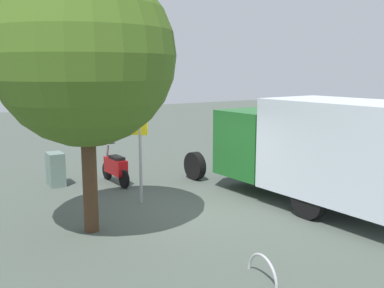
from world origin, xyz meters
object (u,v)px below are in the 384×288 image
object	(u,v)px
motorcycle	(115,167)
stop_sign	(140,127)
utility_cabinet	(56,169)
box_truck_near	(317,147)
bike_rack_hoop	(262,278)
street_tree	(85,56)

from	to	relation	value
motorcycle	stop_sign	world-z (taller)	stop_sign
utility_cabinet	stop_sign	bearing A→B (deg)	-156.75
box_truck_near	bike_rack_hoop	xyz separation A→B (m)	(-2.23, 3.91, -1.56)
stop_sign	street_tree	xyz separation A→B (m)	(-1.16, 1.81, 1.73)
box_truck_near	street_tree	bearing A→B (deg)	73.07
stop_sign	bike_rack_hoop	xyz separation A→B (m)	(-4.90, 0.20, -2.06)
box_truck_near	utility_cabinet	world-z (taller)	box_truck_near
utility_cabinet	bike_rack_hoop	bearing A→B (deg)	-171.94
motorcycle	utility_cabinet	size ratio (longest dim) A/B	1.77
motorcycle	bike_rack_hoop	bearing A→B (deg)	175.44
utility_cabinet	bike_rack_hoop	xyz separation A→B (m)	(-7.99, -1.13, -0.51)
stop_sign	street_tree	distance (m)	2.76
stop_sign	utility_cabinet	distance (m)	3.71
motorcycle	utility_cabinet	distance (m)	1.81
box_truck_near	bike_rack_hoop	size ratio (longest dim) A/B	8.92
utility_cabinet	motorcycle	bearing A→B (deg)	-117.19
box_truck_near	motorcycle	distance (m)	6.09
stop_sign	utility_cabinet	xyz separation A→B (m)	(3.09, 1.33, -1.55)
motorcycle	street_tree	bearing A→B (deg)	147.88
stop_sign	bike_rack_hoop	world-z (taller)	stop_sign
street_tree	utility_cabinet	world-z (taller)	street_tree
bike_rack_hoop	street_tree	bearing A→B (deg)	23.39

